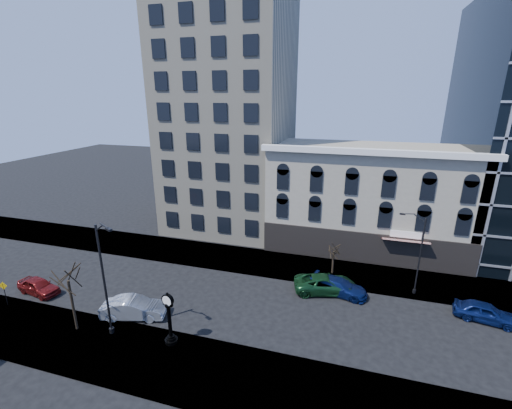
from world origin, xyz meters
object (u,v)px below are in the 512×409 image
(car_near_b, at_px, (134,308))
(car_near_a, at_px, (38,286))
(street_clock, at_px, (170,320))
(street_lamp_near, at_px, (104,251))
(warning_sign, at_px, (4,289))

(car_near_b, bearing_deg, car_near_a, 70.70)
(street_clock, height_order, car_near_b, street_clock)
(street_lamp_near, relative_size, warning_sign, 4.21)
(car_near_a, xyz_separation_m, car_near_b, (10.65, -0.59, 0.12))
(street_lamp_near, bearing_deg, warning_sign, -160.00)
(street_lamp_near, distance_m, warning_sign, 13.08)
(street_lamp_near, distance_m, car_near_b, 6.90)
(street_lamp_near, height_order, car_near_a, street_lamp_near)
(car_near_a, bearing_deg, street_lamp_near, -97.60)
(street_clock, distance_m, car_near_b, 5.08)
(street_clock, xyz_separation_m, car_near_b, (-4.54, 1.98, -1.18))
(car_near_a, height_order, car_near_b, car_near_b)
(car_near_b, bearing_deg, street_lamp_near, 168.91)
(car_near_a, bearing_deg, warning_sign, 167.48)
(warning_sign, bearing_deg, car_near_a, 56.54)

